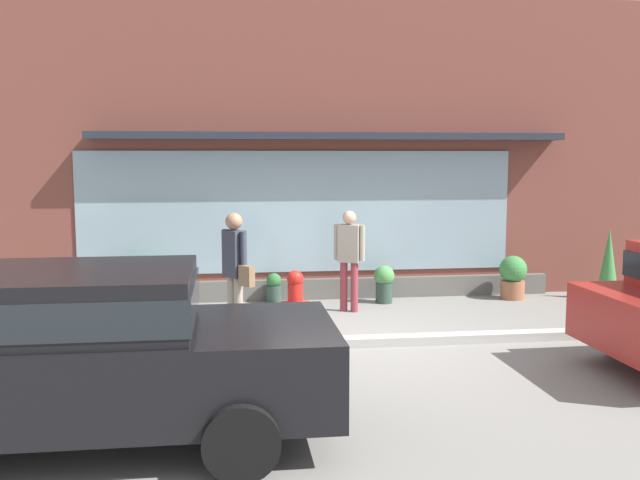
# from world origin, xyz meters

# --- Properties ---
(ground_plane) EXTENTS (60.00, 60.00, 0.00)m
(ground_plane) POSITION_xyz_m (0.00, 0.00, 0.00)
(ground_plane) COLOR gray
(curb_strip) EXTENTS (14.00, 0.24, 0.12)m
(curb_strip) POSITION_xyz_m (0.00, -0.20, 0.06)
(curb_strip) COLOR #B2B2AD
(curb_strip) RESTS_ON ground_plane
(storefront) EXTENTS (14.00, 0.81, 5.29)m
(storefront) POSITION_xyz_m (-0.01, 3.19, 2.58)
(storefront) COLOR brown
(storefront) RESTS_ON ground_plane
(fire_hydrant) EXTENTS (0.40, 0.36, 0.90)m
(fire_hydrant) POSITION_xyz_m (-0.86, 0.60, 0.45)
(fire_hydrant) COLOR red
(fire_hydrant) RESTS_ON ground_plane
(pedestrian_with_handbag) EXTENTS (0.44, 0.58, 1.74)m
(pedestrian_with_handbag) POSITION_xyz_m (-1.70, 0.43, 1.02)
(pedestrian_with_handbag) COLOR #9E9384
(pedestrian_with_handbag) RESTS_ON ground_plane
(pedestrian_passerby) EXTENTS (0.47, 0.33, 1.64)m
(pedestrian_passerby) POSITION_xyz_m (0.14, 1.89, 0.97)
(pedestrian_passerby) COLOR #8E333D
(pedestrian_passerby) RESTS_ON ground_plane
(parked_car_black) EXTENTS (4.51, 1.97, 1.55)m
(parked_car_black) POSITION_xyz_m (-3.20, -3.06, 0.88)
(parked_car_black) COLOR black
(parked_car_black) RESTS_ON ground_plane
(potted_plant_window_left) EXTENTS (0.35, 0.35, 0.65)m
(potted_plant_window_left) POSITION_xyz_m (0.86, 2.48, 0.36)
(potted_plant_window_left) COLOR #33473D
(potted_plant_window_left) RESTS_ON ground_plane
(potted_plant_trailing_edge) EXTENTS (0.34, 0.34, 1.25)m
(potted_plant_trailing_edge) POSITION_xyz_m (4.83, 2.27, 0.60)
(potted_plant_trailing_edge) COLOR #9E6042
(potted_plant_trailing_edge) RESTS_ON ground_plane
(potted_plant_corner_tall) EXTENTS (0.54, 0.54, 0.86)m
(potted_plant_corner_tall) POSITION_xyz_m (-3.24, 2.73, 0.45)
(potted_plant_corner_tall) COLOR #33473D
(potted_plant_corner_tall) RESTS_ON ground_plane
(potted_plant_by_entrance) EXTENTS (0.48, 0.48, 0.77)m
(potted_plant_by_entrance) POSITION_xyz_m (3.19, 2.51, 0.41)
(potted_plant_by_entrance) COLOR #9E6042
(potted_plant_by_entrance) RESTS_ON ground_plane
(potted_plant_doorstep) EXTENTS (0.26, 0.26, 0.52)m
(potted_plant_doorstep) POSITION_xyz_m (-1.02, 2.70, 0.26)
(potted_plant_doorstep) COLOR #33473D
(potted_plant_doorstep) RESTS_ON ground_plane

